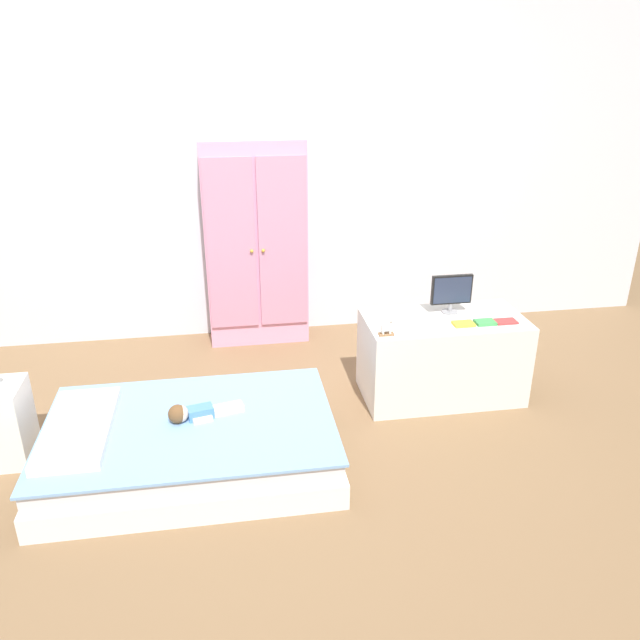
# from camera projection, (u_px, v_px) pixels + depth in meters

# --- Properties ---
(ground_plane) EXTENTS (10.00, 10.00, 0.02)m
(ground_plane) POSITION_uv_depth(u_px,v_px,m) (270.00, 445.00, 3.46)
(ground_plane) COLOR brown
(back_wall) EXTENTS (6.40, 0.05, 2.70)m
(back_wall) POSITION_uv_depth(u_px,v_px,m) (244.00, 153.00, 4.35)
(back_wall) COLOR silver
(back_wall) RESTS_ON ground_plane
(bed) EXTENTS (1.48, 0.98, 0.26)m
(bed) POSITION_uv_depth(u_px,v_px,m) (192.00, 443.00, 3.24)
(bed) COLOR white
(bed) RESTS_ON ground_plane
(pillow) EXTENTS (0.32, 0.70, 0.05)m
(pillow) POSITION_uv_depth(u_px,v_px,m) (78.00, 428.00, 3.10)
(pillow) COLOR white
(pillow) RESTS_ON bed
(doll) EXTENTS (0.39, 0.16, 0.10)m
(doll) POSITION_uv_depth(u_px,v_px,m) (192.00, 413.00, 3.20)
(doll) COLOR #4C84C6
(doll) RESTS_ON bed
(wardrobe) EXTENTS (0.72, 0.29, 1.47)m
(wardrobe) POSITION_uv_depth(u_px,v_px,m) (256.00, 245.00, 4.44)
(wardrobe) COLOR #E599BC
(wardrobe) RESTS_ON ground_plane
(tv_stand) EXTENTS (0.97, 0.50, 0.52)m
(tv_stand) POSITION_uv_depth(u_px,v_px,m) (442.00, 357.00, 3.86)
(tv_stand) COLOR silver
(tv_stand) RESTS_ON ground_plane
(tv_monitor) EXTENTS (0.25, 0.10, 0.24)m
(tv_monitor) POSITION_uv_depth(u_px,v_px,m) (452.00, 291.00, 3.78)
(tv_monitor) COLOR #99999E
(tv_monitor) RESTS_ON tv_stand
(rocking_horse_toy) EXTENTS (0.09, 0.04, 0.11)m
(rocking_horse_toy) POSITION_uv_depth(u_px,v_px,m) (388.00, 327.00, 3.51)
(rocking_horse_toy) COLOR #8E6642
(rocking_horse_toy) RESTS_ON tv_stand
(book_yellow) EXTENTS (0.12, 0.08, 0.02)m
(book_yellow) POSITION_uv_depth(u_px,v_px,m) (463.00, 324.00, 3.66)
(book_yellow) COLOR gold
(book_yellow) RESTS_ON tv_stand
(book_green) EXTENTS (0.12, 0.09, 0.02)m
(book_green) POSITION_uv_depth(u_px,v_px,m) (485.00, 322.00, 3.68)
(book_green) COLOR #429E51
(book_green) RESTS_ON tv_stand
(book_red) EXTENTS (0.13, 0.08, 0.01)m
(book_red) POSITION_uv_depth(u_px,v_px,m) (506.00, 321.00, 3.70)
(book_red) COLOR #CC3838
(book_red) RESTS_ON tv_stand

